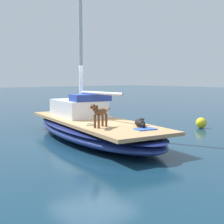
# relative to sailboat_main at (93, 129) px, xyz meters

# --- Properties ---
(ground_plane) EXTENTS (120.00, 120.00, 0.00)m
(ground_plane) POSITION_rel_sailboat_main_xyz_m (0.00, 0.00, -0.34)
(ground_plane) COLOR #143347
(sailboat_main) EXTENTS (3.77, 7.57, 0.66)m
(sailboat_main) POSITION_rel_sailboat_main_xyz_m (0.00, 0.00, 0.00)
(sailboat_main) COLOR navy
(sailboat_main) RESTS_ON ground
(mast_main) EXTENTS (0.14, 2.27, 6.22)m
(mast_main) POSITION_rel_sailboat_main_xyz_m (0.16, 0.72, 3.10)
(mast_main) COLOR silver
(mast_main) RESTS_ON sailboat_main
(cabin_house) EXTENTS (1.77, 2.44, 0.84)m
(cabin_house) POSITION_rel_sailboat_main_xyz_m (0.21, 1.10, 0.67)
(cabin_house) COLOR silver
(cabin_house) RESTS_ON sailboat_main
(dog_black) EXTENTS (0.57, 0.85, 0.22)m
(dog_black) POSITION_rel_sailboat_main_xyz_m (0.13, -2.09, 0.43)
(dog_black) COLOR black
(dog_black) RESTS_ON sailboat_main
(dog_brown) EXTENTS (0.92, 0.36, 0.70)m
(dog_brown) POSITION_rel_sailboat_main_xyz_m (-0.81, -1.41, 0.75)
(dog_brown) COLOR brown
(dog_brown) RESTS_ON sailboat_main
(deck_winch) EXTENTS (0.16, 0.16, 0.21)m
(deck_winch) POSITION_rel_sailboat_main_xyz_m (0.38, -1.92, 0.42)
(deck_winch) COLOR #B7B7BC
(deck_winch) RESTS_ON sailboat_main
(coiled_rope) EXTENTS (0.32, 0.32, 0.04)m
(coiled_rope) POSITION_rel_sailboat_main_xyz_m (-0.73, -0.88, 0.35)
(coiled_rope) COLOR beige
(coiled_rope) RESTS_ON sailboat_main
(deck_towel) EXTENTS (0.63, 0.49, 0.03)m
(deck_towel) POSITION_rel_sailboat_main_xyz_m (-0.10, -2.51, 0.34)
(deck_towel) COLOR blue
(deck_towel) RESTS_ON sailboat_main
(mooring_buoy) EXTENTS (0.44, 0.44, 0.44)m
(mooring_buoy) POSITION_rel_sailboat_main_xyz_m (4.81, -1.06, -0.12)
(mooring_buoy) COLOR yellow
(mooring_buoy) RESTS_ON ground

